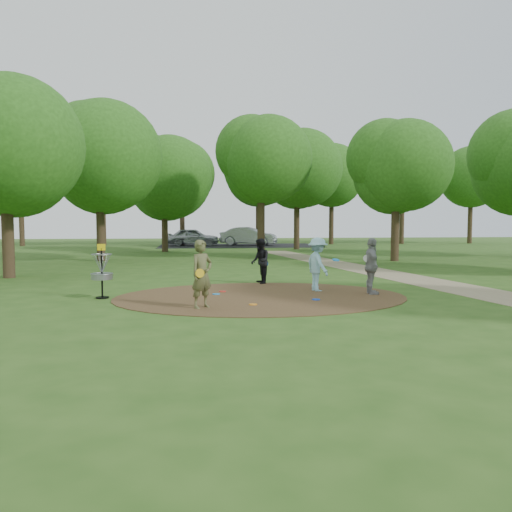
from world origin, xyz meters
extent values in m
plane|color=#2D5119|center=(0.00, 0.00, 0.00)|extent=(100.00, 100.00, 0.00)
cylinder|color=#47301C|center=(0.00, 0.00, 0.01)|extent=(8.40, 8.40, 0.02)
cube|color=#8C7A5B|center=(6.50, 2.00, 0.01)|extent=(7.55, 39.89, 0.01)
cube|color=black|center=(2.00, 30.00, 0.00)|extent=(14.00, 8.00, 0.01)
imported|color=brown|center=(-1.72, -1.70, 0.86)|extent=(0.75, 0.72, 1.72)
cylinder|color=gold|center=(-1.77, -1.91, 0.91)|extent=(0.22, 0.07, 0.22)
imported|color=#9AD5E6|center=(1.90, 0.94, 0.84)|extent=(0.86, 1.20, 1.68)
cylinder|color=#0D7CDE|center=(2.46, 0.89, 0.98)|extent=(0.26, 0.25, 0.08)
imported|color=black|center=(0.37, 2.99, 0.79)|extent=(0.64, 0.80, 1.59)
cylinder|color=blue|center=(0.53, 2.96, 0.71)|extent=(0.22, 0.07, 0.22)
imported|color=gray|center=(3.31, 0.05, 0.85)|extent=(0.47, 1.01, 1.69)
cylinder|color=white|center=(3.18, 0.08, 1.08)|extent=(0.22, 0.08, 0.22)
cylinder|color=#1A86D4|center=(-1.27, 0.53, 0.03)|extent=(0.22, 0.22, 0.02)
cylinder|color=blue|center=(1.42, -0.83, 0.03)|extent=(0.22, 0.22, 0.02)
cylinder|color=red|center=(-1.05, 1.06, 0.03)|extent=(0.22, 0.22, 0.02)
imported|color=#A3A6AA|center=(-2.03, 30.49, 0.78)|extent=(4.69, 2.10, 1.56)
imported|color=#9C9FA3|center=(2.93, 30.37, 0.83)|extent=(5.32, 3.27, 1.66)
cylinder|color=orange|center=(-0.40, -1.43, 0.03)|extent=(0.22, 0.22, 0.02)
cylinder|color=black|center=(-4.50, 0.30, 0.68)|extent=(0.05, 0.05, 1.35)
cylinder|color=black|center=(-4.50, 0.30, 0.02)|extent=(0.36, 0.36, 0.04)
cylinder|color=gray|center=(-4.50, 0.30, 0.62)|extent=(0.60, 0.60, 0.16)
torus|color=gray|center=(-4.50, 0.30, 0.70)|extent=(0.63, 0.63, 0.03)
torus|color=gray|center=(-4.50, 0.30, 1.25)|extent=(0.58, 0.58, 0.02)
cube|color=yellow|center=(-4.50, 0.30, 1.45)|extent=(0.22, 0.02, 0.18)
cylinder|color=#332316|center=(-9.00, 6.00, 1.71)|extent=(0.44, 0.44, 3.42)
sphere|color=#255215|center=(-9.00, 6.00, 4.85)|extent=(5.18, 5.18, 5.18)
cylinder|color=#332316|center=(-7.00, 14.00, 1.90)|extent=(0.44, 0.44, 3.80)
sphere|color=#255215|center=(-7.00, 14.00, 5.46)|extent=(6.04, 6.04, 6.04)
cylinder|color=#332316|center=(2.00, 15.00, 2.09)|extent=(0.44, 0.44, 4.18)
sphere|color=#255215|center=(2.00, 15.00, 5.57)|extent=(5.06, 5.06, 5.06)
cylinder|color=#332316|center=(9.00, 12.00, 1.80)|extent=(0.44, 0.44, 3.61)
sphere|color=#255215|center=(9.00, 12.00, 4.97)|extent=(4.94, 4.94, 4.94)
cylinder|color=#332316|center=(-4.00, 22.00, 1.71)|extent=(0.44, 0.44, 3.42)
sphere|color=#255215|center=(-4.00, 22.00, 5.05)|extent=(5.93, 5.93, 5.93)
cylinder|color=#332316|center=(6.00, 24.00, 2.19)|extent=(0.44, 0.44, 4.37)
sphere|color=#255215|center=(6.00, 24.00, 6.03)|extent=(6.05, 6.05, 6.05)
camera|label=1|loc=(-1.89, -14.13, 2.18)|focal=35.00mm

